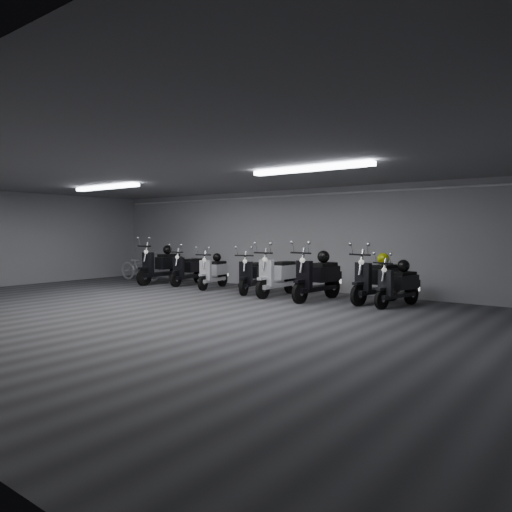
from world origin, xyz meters
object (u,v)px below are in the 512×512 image
Objects in this scene: helmet_2 at (217,257)px; helmet_3 at (167,250)px; scooter_6 at (277,269)px; helmet_4 at (383,259)px; scooter_2 at (213,267)px; helmet_0 at (323,257)px; scooter_0 at (161,260)px; scooter_9 at (397,279)px; helmet_1 at (403,266)px; scooter_5 at (252,269)px; scooter_1 at (188,264)px; scooter_7 at (317,271)px; bicycle at (140,263)px; scooter_8 at (376,273)px.

helmet_2 is 0.87× the size of helmet_3.
helmet_4 is (2.52, 0.62, 0.31)m from scooter_6.
helmet_0 is at bearing -12.99° from scooter_2.
scooter_0 is 5.69m from helmet_0.
scooter_9 is at bearing 0.13° from helmet_0.
helmet_0 is at bearing -2.13° from helmet_3.
helmet_1 is at bearing 6.80° from helmet_0.
scooter_9 is at bearing -1.59° from helmet_3.
scooter_2 is at bearing -167.11° from scooter_9.
scooter_5 is (3.59, -0.00, -0.11)m from scooter_0.
scooter_1 is 6.19× the size of helmet_4.
helmet_0 is 1.06× the size of helmet_3.
scooter_7 is 0.41m from helmet_0.
scooter_6 is (2.38, -0.22, 0.08)m from scooter_2.
scooter_9 is (6.57, -0.19, -0.03)m from scooter_1.
helmet_0 reaches higher than helmet_2.
helmet_4 is at bearing -7.49° from scooter_2.
scooter_2 is 1.51m from scooter_5.
bicycle is 6.37× the size of helmet_3.
helmet_3 is 6.98m from helmet_4.
bicycle is at bearing -178.34° from scooter_7.
bicycle is (-5.80, 0.40, -0.12)m from scooter_6.
scooter_8 is at bearing -0.86° from helmet_2.
scooter_5 is 0.88m from scooter_6.
helmet_3 reaches higher than bicycle.
scooter_8 reaches higher than bicycle.
scooter_6 is at bearing -172.81° from helmet_1.
scooter_6 is 0.99× the size of scooter_8.
scooter_5 is at bearing 173.28° from scooter_6.
helmet_4 is at bearing 34.16° from scooter_7.
helmet_4 is at bearing 13.61° from scooter_6.
helmet_3 is at bearing 177.87° from helmet_0.
helmet_2 is (2.03, 0.34, 0.14)m from scooter_0.
helmet_0 is 1.22× the size of helmet_2.
scooter_5 is at bearing -16.67° from scooter_2.
scooter_1 reaches higher than scooter_2.
helmet_1 is 0.62m from helmet_4.
scooter_8 is 6.81× the size of helmet_4.
helmet_4 is at bearing 152.01° from scooter_9.
helmet_0 is at bearing -9.88° from scooter_1.
scooter_2 is 4.93m from helmet_4.
helmet_3 is (1.34, -0.02, 0.48)m from bicycle.
helmet_0 is at bearing -158.49° from scooter_8.
scooter_0 is at bearing 178.43° from scooter_6.
bicycle is at bearing 179.03° from helmet_3.
scooter_9 reaches higher than helmet_0.
scooter_9 is 5.87× the size of helmet_4.
scooter_5 is 0.96× the size of bicycle.
scooter_2 is 0.93× the size of bicycle.
bicycle is (-6.99, 0.50, -0.14)m from scooter_7.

